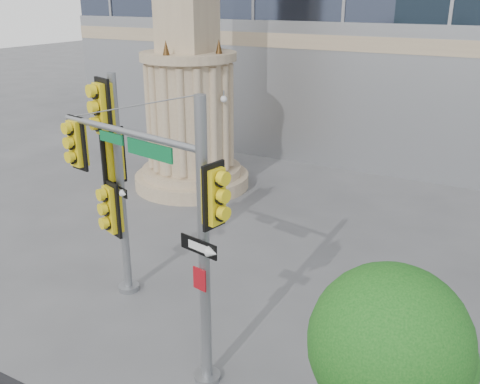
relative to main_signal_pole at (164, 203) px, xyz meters
The scene contains 5 objects.
ground 3.48m from the main_signal_pole, ahead, with size 120.00×120.00×0.00m, color #545456.
monument 10.74m from the main_signal_pole, 121.67° to the left, with size 4.40×4.40×16.60m.
main_signal_pole is the anchor object (origin of this frame).
secondary_signal_pole 3.09m from the main_signal_pole, 149.25° to the left, with size 0.93×0.89×5.44m.
street_tree 4.71m from the main_signal_pole, 10.62° to the right, with size 2.34×2.29×3.65m.
Camera 1 is at (5.22, -7.27, 7.07)m, focal length 40.00 mm.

